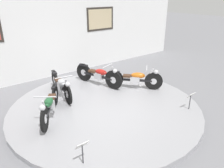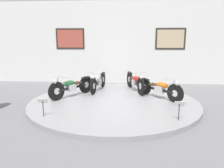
{
  "view_description": "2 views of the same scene",
  "coord_description": "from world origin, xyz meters",
  "views": [
    {
      "loc": [
        -3.38,
        -4.69,
        3.24
      ],
      "look_at": [
        0.27,
        0.02,
        0.74
      ],
      "focal_mm": 35.0,
      "sensor_mm": 36.0,
      "label": 1
    },
    {
      "loc": [
        0.5,
        -7.04,
        2.18
      ],
      "look_at": [
        -0.08,
        0.23,
        0.65
      ],
      "focal_mm": 35.0,
      "sensor_mm": 36.0,
      "label": 2
    }
  ],
  "objects": [
    {
      "name": "ground_plane",
      "position": [
        0.0,
        0.0,
        0.0
      ],
      "size": [
        60.0,
        60.0,
        0.0
      ],
      "primitive_type": "plane",
      "color": "slate"
    },
    {
      "name": "display_platform",
      "position": [
        0.0,
        0.0,
        0.07
      ],
      "size": [
        5.57,
        5.57,
        0.14
      ],
      "primitive_type": "cylinder",
      "color": "#99999E",
      "rests_on": "ground_plane"
    },
    {
      "name": "back_wall",
      "position": [
        0.0,
        3.71,
        1.96
      ],
      "size": [
        14.0,
        0.22,
        3.92
      ],
      "color": "white",
      "rests_on": "ground_plane"
    },
    {
      "name": "motorcycle_green",
      "position": [
        -1.55,
        0.36,
        0.52
      ],
      "size": [
        1.18,
        1.67,
        0.79
      ],
      "color": "black",
      "rests_on": "display_platform"
    },
    {
      "name": "motorcycle_silver",
      "position": [
        -0.73,
        1.38,
        0.52
      ],
      "size": [
        0.54,
        1.97,
        0.79
      ],
      "color": "black",
      "rests_on": "display_platform"
    },
    {
      "name": "motorcycle_red",
      "position": [
        0.74,
        1.39,
        0.53
      ],
      "size": [
        0.72,
        1.95,
        0.81
      ],
      "color": "black",
      "rests_on": "display_platform"
    },
    {
      "name": "motorcycle_orange",
      "position": [
        1.55,
        0.36,
        0.51
      ],
      "size": [
        1.38,
        1.48,
        0.78
      ],
      "color": "black",
      "rests_on": "display_platform"
    },
    {
      "name": "info_placard_front_left",
      "position": [
        -1.76,
        -1.68,
        0.5
      ],
      "size": [
        0.26,
        0.11,
        0.51
      ],
      "color": "#333338",
      "rests_on": "display_platform"
    },
    {
      "name": "info_placard_front_centre",
      "position": [
        1.76,
        -1.68,
        0.5
      ],
      "size": [
        0.26,
        0.11,
        0.51
      ],
      "color": "#333338",
      "rests_on": "display_platform"
    }
  ]
}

